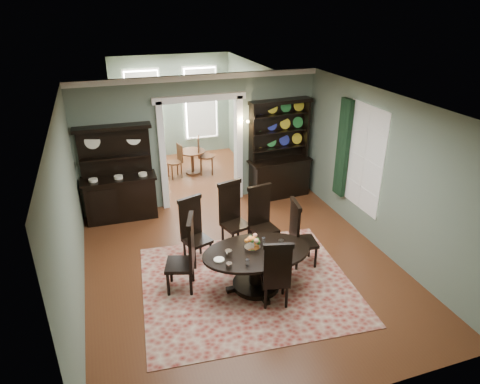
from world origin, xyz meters
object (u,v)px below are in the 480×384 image
Objects in this scene: dining_table at (257,262)px; parlor_table at (192,159)px; sideboard at (120,187)px; welsh_dresser at (279,162)px.

parlor_table is at bearing 91.10° from dining_table.
dining_table is 2.61× the size of parlor_table.
parlor_table is at bearing 45.80° from sideboard.
parlor_table is (2.06, 2.02, -0.30)m from sideboard.
sideboard is at bearing 122.76° from dining_table.
welsh_dresser is at bearing 1.24° from sideboard.
welsh_dresser is (1.82, 3.30, 0.36)m from dining_table.
sideboard is 2.90m from parlor_table.
dining_table is 3.85m from sideboard.
welsh_dresser reaches higher than parlor_table.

